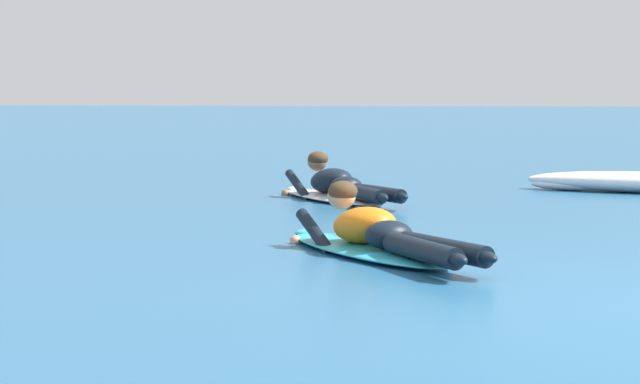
{
  "coord_description": "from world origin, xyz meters",
  "views": [
    {
      "loc": [
        -1.53,
        -6.97,
        1.18
      ],
      "look_at": [
        -2.8,
        4.24,
        0.25
      ],
      "focal_mm": 72.51,
      "sensor_mm": 36.0,
      "label": 1
    }
  ],
  "objects": [
    {
      "name": "surfer_near",
      "position": [
        -2.16,
        1.92,
        0.13
      ],
      "size": [
        1.71,
        2.44,
        0.53
      ],
      "color": "#2DB2D1",
      "rests_on": "ground"
    },
    {
      "name": "surfer_far",
      "position": [
        -2.84,
        6.17,
        0.14
      ],
      "size": [
        1.62,
        2.37,
        0.54
      ],
      "color": "white",
      "rests_on": "ground"
    },
    {
      "name": "ground_plane",
      "position": [
        0.0,
        10.0,
        0.0
      ],
      "size": [
        120.0,
        120.0,
        0.0
      ],
      "primitive_type": "plane",
      "color": "#235B84"
    },
    {
      "name": "whitewater_far_band",
      "position": [
        0.38,
        7.63,
        0.11
      ],
      "size": [
        2.58,
        1.39,
        0.23
      ],
      "color": "white",
      "rests_on": "ground"
    }
  ]
}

